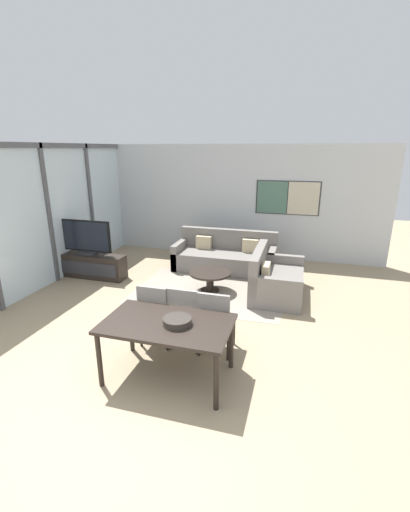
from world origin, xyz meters
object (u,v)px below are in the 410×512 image
at_px(dining_chair_left, 156,310).
at_px(fruit_bowl, 177,321).
at_px(tv_console, 89,266).
at_px(sofa_main, 225,257).
at_px(dining_chair_right, 216,318).
at_px(dining_table, 167,328).
at_px(coffee_table, 210,277).
at_px(sofa_side, 273,281).
at_px(television, 86,238).
at_px(dining_chair_centre, 186,313).

relative_size(dining_chair_left, fruit_bowl, 2.77).
height_order(tv_console, sofa_main, sofa_main).
height_order(sofa_main, dining_chair_right, dining_chair_right).
relative_size(tv_console, dining_table, 1.09).
height_order(coffee_table, dining_chair_right, dining_chair_right).
distance_m(coffee_table, dining_chair_left, 2.08).
bearing_deg(sofa_side, sofa_main, 45.45).
xyz_separation_m(tv_console, sofa_main, (2.74, 1.32, 0.02)).
relative_size(tv_console, sofa_main, 0.72).
bearing_deg(coffee_table, dining_table, -85.61).
bearing_deg(fruit_bowl, coffee_table, 97.15).
bearing_deg(fruit_bowl, sofa_side, 73.28).
height_order(sofa_side, fruit_bowl, sofa_side).
distance_m(tv_console, coffee_table, 2.74).
distance_m(television, coffee_table, 2.80).
height_order(sofa_main, dining_table, sofa_main).
xyz_separation_m(coffee_table, dining_table, (0.21, -2.69, 0.36)).
bearing_deg(coffee_table, tv_console, 179.31).
bearing_deg(television, dining_chair_right, -31.70).
distance_m(dining_table, dining_chair_right, 0.79).
height_order(television, dining_chair_centre, television).
bearing_deg(coffee_table, dining_chair_left, -96.17).
relative_size(dining_chair_left, dining_chair_centre, 1.00).
bearing_deg(television, dining_table, -42.80).
distance_m(tv_console, dining_table, 4.03).
bearing_deg(coffee_table, television, 179.30).
height_order(tv_console, television, television).
relative_size(dining_chair_right, fruit_bowl, 2.77).
bearing_deg(dining_chair_centre, dining_table, -90.00).
height_order(dining_chair_centre, fruit_bowl, dining_chair_centre).
bearing_deg(dining_chair_right, sofa_side, 75.68).
bearing_deg(coffee_table, sofa_side, 8.01).
xyz_separation_m(coffee_table, fruit_bowl, (0.34, -2.70, 0.48)).
relative_size(coffee_table, dining_chair_right, 0.88).
distance_m(sofa_side, dining_chair_left, 2.65).
relative_size(sofa_side, dining_chair_left, 1.64).
relative_size(dining_table, dining_chair_left, 1.63).
distance_m(sofa_main, sofa_side, 1.69).
xyz_separation_m(television, fruit_bowl, (3.08, -2.74, -0.10)).
bearing_deg(sofa_side, dining_table, 160.83).
xyz_separation_m(dining_chair_left, dining_chair_centre, (0.43, 0.03, 0.00)).
xyz_separation_m(dining_chair_centre, fruit_bowl, (0.13, -0.68, 0.26)).
relative_size(coffee_table, dining_table, 0.54).
bearing_deg(sofa_side, coffee_table, 98.01).
xyz_separation_m(sofa_side, dining_chair_right, (-0.57, -2.22, 0.25)).
height_order(sofa_main, coffee_table, sofa_main).
relative_size(television, fruit_bowl, 3.40).
distance_m(sofa_main, dining_table, 4.07).
bearing_deg(dining_chair_centre, television, 145.09).
bearing_deg(television, tv_console, -90.00).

